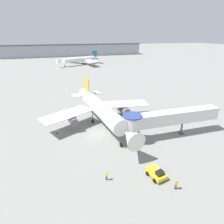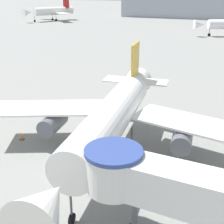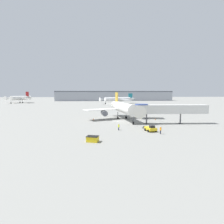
{
  "view_description": "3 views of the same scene",
  "coord_description": "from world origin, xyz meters",
  "px_view_note": "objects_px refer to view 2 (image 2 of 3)",
  "views": [
    {
      "loc": [
        -8.08,
        -35.41,
        21.68
      ],
      "look_at": [
        4.58,
        2.6,
        3.88
      ],
      "focal_mm": 28.0,
      "sensor_mm": 36.0,
      "label": 1
    },
    {
      "loc": [
        13.64,
        -22.95,
        16.68
      ],
      "look_at": [
        1.39,
        5.64,
        4.25
      ],
      "focal_mm": 50.0,
      "sensor_mm": 36.0,
      "label": 2
    },
    {
      "loc": [
        -7.97,
        -59.76,
        9.74
      ],
      "look_at": [
        -2.68,
        -0.97,
        3.4
      ],
      "focal_mm": 28.0,
      "sensor_mm": 36.0,
      "label": 3
    }
  ],
  "objects_px": {
    "traffic_cone_port_wing": "(22,136)",
    "background_jet_red_tail": "(51,11)",
    "main_airplane": "(112,118)",
    "traffic_cone_starboard_wing": "(223,188)"
  },
  "relations": [
    {
      "from": "traffic_cone_port_wing",
      "to": "traffic_cone_starboard_wing",
      "type": "distance_m",
      "value": 22.73
    },
    {
      "from": "main_airplane",
      "to": "background_jet_red_tail",
      "type": "height_order",
      "value": "background_jet_red_tail"
    },
    {
      "from": "traffic_cone_port_wing",
      "to": "traffic_cone_starboard_wing",
      "type": "height_order",
      "value": "traffic_cone_port_wing"
    },
    {
      "from": "background_jet_red_tail",
      "to": "main_airplane",
      "type": "bearing_deg",
      "value": -28.32
    },
    {
      "from": "traffic_cone_starboard_wing",
      "to": "background_jet_red_tail",
      "type": "relative_size",
      "value": 0.02
    },
    {
      "from": "main_airplane",
      "to": "traffic_cone_port_wing",
      "type": "distance_m",
      "value": 11.87
    },
    {
      "from": "traffic_cone_port_wing",
      "to": "background_jet_red_tail",
      "type": "relative_size",
      "value": 0.03
    },
    {
      "from": "traffic_cone_port_wing",
      "to": "traffic_cone_starboard_wing",
      "type": "relative_size",
      "value": 1.29
    },
    {
      "from": "main_airplane",
      "to": "background_jet_red_tail",
      "type": "xyz_separation_m",
      "value": [
        -87.44,
        120.8,
        0.71
      ]
    },
    {
      "from": "traffic_cone_starboard_wing",
      "to": "traffic_cone_port_wing",
      "type": "bearing_deg",
      "value": 177.07
    }
  ]
}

